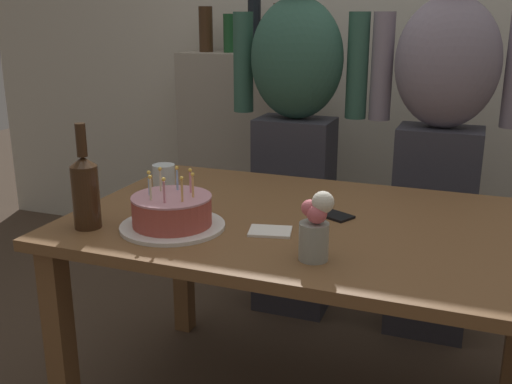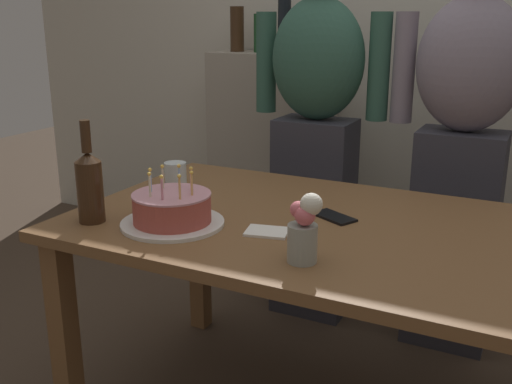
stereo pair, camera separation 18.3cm
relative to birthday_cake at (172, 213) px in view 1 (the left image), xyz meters
name	(u,v)px [view 1 (the left image)]	position (x,y,z in m)	size (l,w,h in m)	color
back_wall	(394,27)	(0.37, 1.78, 0.51)	(5.20, 0.10, 2.60)	beige
dining_table	(308,248)	(0.37, 0.23, -0.14)	(1.50, 0.96, 0.74)	brown
birthday_cake	(172,213)	(0.00, 0.00, 0.00)	(0.32, 0.32, 0.18)	white
water_glass_near	(164,178)	(-0.22, 0.34, 0.00)	(0.08, 0.08, 0.10)	silver
wine_bottle	(85,189)	(-0.24, -0.09, 0.07)	(0.08, 0.08, 0.32)	#382314
cell_phone	(331,214)	(0.42, 0.29, -0.04)	(0.14, 0.07, 0.01)	black
napkin_stack	(270,231)	(0.29, 0.07, -0.04)	(0.13, 0.09, 0.01)	white
flower_vase	(315,228)	(0.47, -0.08, 0.04)	(0.09, 0.08, 0.19)	#999E93
person_man_bearded	(295,129)	(0.07, 1.01, 0.09)	(0.61, 0.27, 1.66)	#33333D
person_woman_cardigan	(440,139)	(0.70, 1.01, 0.09)	(0.61, 0.27, 1.66)	#33333D
shelf_cabinet	(243,155)	(-0.40, 1.56, -0.19)	(0.67, 0.30, 1.46)	#9E9384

